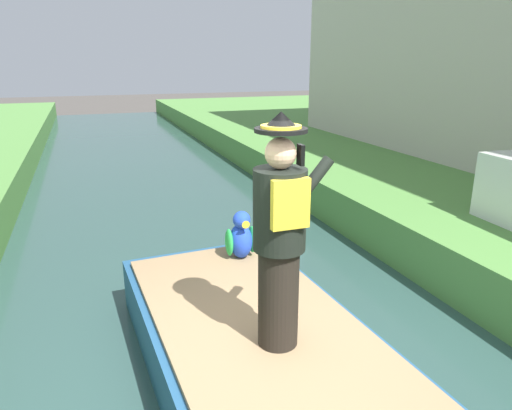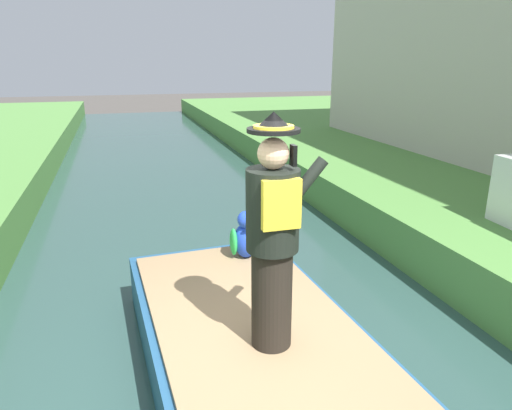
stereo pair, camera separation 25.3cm
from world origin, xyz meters
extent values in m
cube|color=#23517A|center=(0.00, 0.21, 0.38)|extent=(2.02, 4.29, 0.56)
cube|color=#997A56|center=(0.00, 0.21, 0.69)|extent=(1.86, 3.95, 0.05)
cylinder|color=black|center=(0.04, 0.07, 1.12)|extent=(0.32, 0.32, 0.82)
cylinder|color=black|center=(0.04, 0.07, 1.84)|extent=(0.40, 0.40, 0.62)
cube|color=gold|center=(0.04, -0.12, 1.94)|extent=(0.28, 0.06, 0.36)
sphere|color=#DBA884|center=(0.04, 0.07, 2.27)|extent=(0.23, 0.23, 0.23)
cylinder|color=black|center=(0.04, 0.07, 2.43)|extent=(0.38, 0.38, 0.03)
cone|color=black|center=(0.04, 0.07, 2.50)|extent=(0.26, 0.26, 0.12)
cylinder|color=gold|center=(0.04, 0.07, 2.46)|extent=(0.29, 0.29, 0.02)
cylinder|color=black|center=(0.26, 0.03, 2.02)|extent=(0.38, 0.09, 0.43)
cube|color=black|center=(0.17, 0.01, 2.26)|extent=(0.03, 0.08, 0.15)
ellipsoid|color=blue|center=(0.30, 1.79, 0.91)|extent=(0.26, 0.32, 0.40)
sphere|color=blue|center=(0.30, 1.75, 1.18)|extent=(0.20, 0.20, 0.20)
cone|color=yellow|center=(0.30, 1.65, 1.17)|extent=(0.09, 0.09, 0.09)
ellipsoid|color=green|center=(0.16, 1.79, 0.91)|extent=(0.08, 0.20, 0.32)
ellipsoid|color=green|center=(0.44, 1.79, 0.91)|extent=(0.08, 0.20, 0.32)
camera|label=1|loc=(-1.25, -2.95, 2.90)|focal=32.63mm
camera|label=2|loc=(-1.01, -3.03, 2.90)|focal=32.63mm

